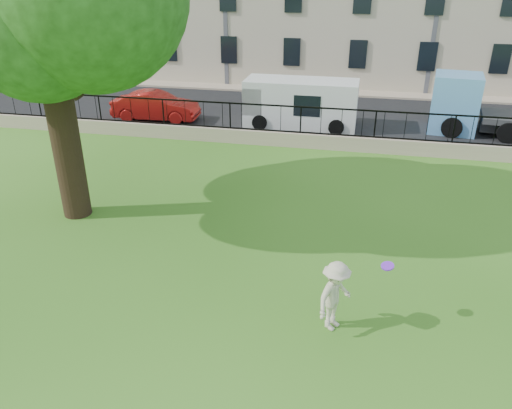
% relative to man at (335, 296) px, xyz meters
% --- Properties ---
extents(ground, '(120.00, 120.00, 0.00)m').
position_rel_man_xyz_m(ground, '(-2.20, -0.64, -0.79)').
color(ground, '#2E6217').
rests_on(ground, ground).
extents(retaining_wall, '(50.00, 0.40, 0.60)m').
position_rel_man_xyz_m(retaining_wall, '(-2.20, 11.36, -0.49)').
color(retaining_wall, tan).
rests_on(retaining_wall, ground).
extents(iron_railing, '(50.00, 0.05, 1.13)m').
position_rel_man_xyz_m(iron_railing, '(-2.20, 11.36, 0.36)').
color(iron_railing, black).
rests_on(iron_railing, retaining_wall).
extents(street, '(60.00, 9.00, 0.01)m').
position_rel_man_xyz_m(street, '(-2.20, 16.06, -0.79)').
color(street, black).
rests_on(street, ground).
extents(sidewalk, '(60.00, 1.40, 0.12)m').
position_rel_man_xyz_m(sidewalk, '(-2.20, 21.26, -0.73)').
color(sidewalk, tan).
rests_on(sidewalk, ground).
extents(man, '(1.03, 1.18, 1.58)m').
position_rel_man_xyz_m(man, '(0.00, 0.00, 0.00)').
color(man, beige).
rests_on(man, ground).
extents(frisbee, '(0.28, 0.29, 0.12)m').
position_rel_man_xyz_m(frisbee, '(1.00, 0.50, 0.56)').
color(frisbee, '#7526D9').
extents(red_sedan, '(4.24, 1.65, 1.38)m').
position_rel_man_xyz_m(red_sedan, '(-9.60, 13.84, -0.10)').
color(red_sedan, red).
rests_on(red_sedan, street).
extents(white_van, '(5.17, 2.04, 2.17)m').
position_rel_man_xyz_m(white_van, '(-2.57, 14.32, 0.29)').
color(white_van, silver).
rests_on(white_van, street).
extents(blue_truck, '(6.35, 2.94, 2.57)m').
position_rel_man_xyz_m(blue_truck, '(6.35, 14.76, 0.49)').
color(blue_truck, '#62A7E7').
rests_on(blue_truck, street).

